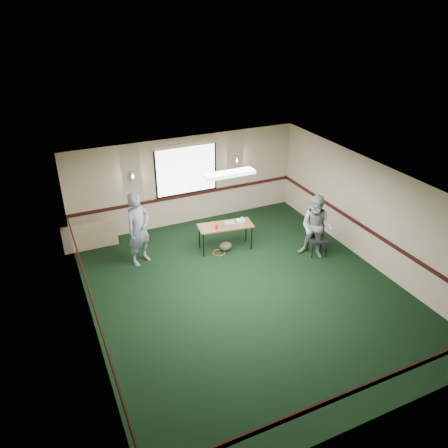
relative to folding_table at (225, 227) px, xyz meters
name	(u,v)px	position (x,y,z in m)	size (l,w,h in m)	color
ground	(247,292)	(-0.37, -2.03, -0.68)	(8.00, 8.00, 0.00)	black
room_shell	(211,198)	(-0.37, 0.10, 0.90)	(8.00, 8.02, 8.00)	#C3AA8C
folding_table	(225,227)	(0.00, 0.00, 0.00)	(1.54, 0.79, 0.74)	#552F18
projector	(229,224)	(0.08, -0.06, 0.10)	(0.27, 0.23, 0.09)	gray
game_console	(241,221)	(0.47, 0.02, 0.08)	(0.21, 0.17, 0.05)	white
red_cup	(217,226)	(-0.29, -0.08, 0.11)	(0.08, 0.08, 0.12)	red
water_bottle	(242,221)	(0.42, -0.16, 0.16)	(0.06, 0.06, 0.21)	#99D4FA
duffel_bag	(226,246)	(-0.03, -0.09, -0.56)	(0.35, 0.26, 0.25)	#3F3D24
cable_coil	(219,253)	(-0.26, -0.14, -0.68)	(0.34, 0.34, 0.02)	red
folded_table	(90,236)	(-3.37, 1.57, -0.31)	(1.46, 0.06, 0.75)	#9B7A60
conference_chair	(317,235)	(2.16, -1.19, -0.14)	(0.57, 0.58, 0.93)	black
person_left	(139,229)	(-2.29, 0.31, 0.29)	(0.71, 0.47, 1.95)	#445395
person_right	(316,227)	(2.00, -1.33, 0.19)	(0.85, 0.67, 1.76)	#7392B3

